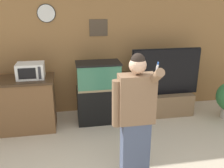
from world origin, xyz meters
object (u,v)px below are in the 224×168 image
aquarium_on_stand (99,92)px  person_standing (135,118)px  tv_on_stand (164,96)px  counter_island (19,104)px  microwave (31,71)px

aquarium_on_stand → person_standing: size_ratio=0.69×
tv_on_stand → person_standing: size_ratio=0.82×
counter_island → person_standing: person_standing is taller
tv_on_stand → person_standing: 2.12m
microwave → aquarium_on_stand: 1.29m
tv_on_stand → person_standing: person_standing is taller
person_standing → tv_on_stand: bearing=57.7°
tv_on_stand → person_standing: bearing=-122.3°
aquarium_on_stand → tv_on_stand: (1.35, 0.04, -0.19)m
aquarium_on_stand → tv_on_stand: bearing=1.7°
microwave → person_standing: size_ratio=0.27×
tv_on_stand → aquarium_on_stand: bearing=-178.3°
aquarium_on_stand → person_standing: bearing=-81.9°
tv_on_stand → counter_island: bearing=-178.0°
microwave → aquarium_on_stand: (1.18, 0.04, -0.50)m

